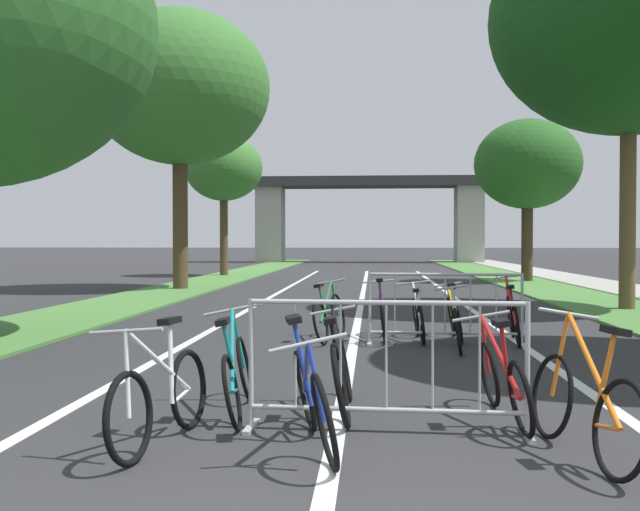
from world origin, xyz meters
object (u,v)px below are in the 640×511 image
Objects in this scene: tree_right_oak_near at (629,17)px; bicycle_black_3 at (342,371)px; crowd_barrier_nearest at (386,367)px; bicycle_orange_9 at (584,404)px; bicycle_silver_0 at (457,324)px; bicycle_white_4 at (161,397)px; tree_left_pine_far at (180,89)px; bicycle_red_1 at (503,380)px; bicycle_teal_7 at (238,373)px; tree_right_cypress_far at (528,165)px; bicycle_blue_2 at (313,399)px; crowd_barrier_second at (445,310)px; bicycle_purple_8 at (382,316)px; bicycle_silver_10 at (418,318)px; bicycle_green_5 at (329,316)px; tree_left_maple_mid at (224,169)px; bicycle_yellow_6 at (454,317)px; bicycle_red_11 at (513,317)px.

tree_right_oak_near is 12.78m from bicycle_black_3.
crowd_barrier_nearest is 1.49m from bicycle_orange_9.
bicycle_silver_0 is at bearing 68.59° from bicycle_black_3.
bicycle_black_3 is 1.67m from bicycle_white_4.
bicycle_red_1 is (6.98, -15.70, -5.81)m from tree_left_pine_far.
tree_right_cypress_far is at bearing 66.92° from bicycle_teal_7.
bicycle_blue_2 is 1.11m from bicycle_black_3.
crowd_barrier_nearest and crowd_barrier_second have the same top height.
bicycle_purple_8 is at bearing 69.89° from bicycle_teal_7.
crowd_barrier_second is 0.43m from bicycle_silver_0.
bicycle_black_3 is at bearing -105.95° from tree_right_cypress_far.
bicycle_blue_2 is at bearing -172.74° from bicycle_white_4.
bicycle_black_3 is (-1.32, -4.26, -0.14)m from crowd_barrier_second.
bicycle_silver_10 is at bearing -107.22° from tree_right_cypress_far.
bicycle_green_5 reaches higher than bicycle_red_1.
bicycle_white_4 is (-7.19, -21.72, -3.92)m from tree_right_cypress_far.
bicycle_red_1 is 1.01× the size of bicycle_blue_2.
tree_left_maple_mid is at bearing 110.35° from crowd_barrier_second.
tree_left_pine_far is 5.14× the size of bicycle_orange_9.
bicycle_blue_2 reaches higher than bicycle_silver_10.
crowd_barrier_nearest is (-5.37, -10.33, -5.79)m from tree_right_oak_near.
bicycle_black_3 is at bearing 135.90° from bicycle_orange_9.
bicycle_white_4 is (-2.65, -0.90, 0.01)m from bicycle_red_1.
tree_right_oak_near is 5.50× the size of bicycle_silver_10.
tree_right_oak_near reaches higher than bicycle_yellow_6.
bicycle_teal_7 is 2.85m from bicycle_orange_9.
tree_left_maple_mid is 0.68× the size of tree_right_oak_near.
bicycle_purple_8 is (0.42, 4.78, -0.01)m from bicycle_black_3.
crowd_barrier_second is (7.36, -19.85, -4.05)m from tree_left_maple_mid.
tree_left_pine_far is 18.45m from bicycle_blue_2.
crowd_barrier_nearest reaches higher than bicycle_yellow_6.
bicycle_silver_10 is at bearing -133.57° from tree_right_oak_near.
bicycle_red_11 is (2.74, -0.02, -0.00)m from bicycle_green_5.
crowd_barrier_nearest is 1.30× the size of bicycle_teal_7.
bicycle_white_4 is 0.97× the size of bicycle_yellow_6.
bicycle_red_1 is at bearing 23.14° from crowd_barrier_nearest.
bicycle_purple_8 is (1.32, 4.87, 0.01)m from bicycle_teal_7.
bicycle_purple_8 is at bearing -71.50° from tree_left_maple_mid.
bicycle_yellow_6 is at bearing -105.49° from tree_right_cypress_far.
bicycle_silver_10 is (1.86, 4.81, -0.01)m from bicycle_teal_7.
bicycle_black_3 is at bearing -74.45° from bicycle_green_5.
bicycle_orange_9 is 5.83m from bicycle_red_11.
bicycle_blue_2 is at bearing -118.57° from tree_right_oak_near.
bicycle_teal_7 is (-6.80, -20.74, -3.92)m from tree_right_cypress_far.
tree_left_maple_mid is at bearing 117.03° from bicycle_green_5.
bicycle_teal_7 is (-1.28, 0.49, -0.16)m from crowd_barrier_nearest.
bicycle_purple_8 is at bearing -109.05° from tree_right_cypress_far.
bicycle_silver_10 is 0.93× the size of bicycle_red_11.
bicycle_blue_2 is (5.88, -25.21, -4.19)m from tree_left_maple_mid.
bicycle_orange_9 reaches higher than bicycle_yellow_6.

